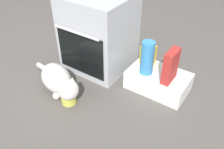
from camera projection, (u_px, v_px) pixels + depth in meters
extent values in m
plane|color=#56514C|center=(74.00, 82.00, 2.26)|extent=(8.00, 8.00, 0.00)
cube|color=#B7BABF|center=(99.00, 33.00, 2.28)|extent=(0.59, 0.55, 0.73)
cube|color=black|center=(81.00, 54.00, 2.15)|extent=(0.50, 0.01, 0.40)
cylinder|color=silver|center=(76.00, 33.00, 2.00)|extent=(0.47, 0.02, 0.02)
cube|color=white|center=(158.00, 81.00, 2.14)|extent=(0.53, 0.33, 0.17)
cylinder|color=#D1D14C|center=(69.00, 100.00, 2.03)|extent=(0.13, 0.13, 0.05)
sphere|color=brown|center=(69.00, 98.00, 2.02)|extent=(0.07, 0.07, 0.07)
ellipsoid|color=silver|center=(56.00, 78.00, 2.10)|extent=(0.40, 0.34, 0.23)
sphere|color=silver|center=(68.00, 90.00, 1.94)|extent=(0.18, 0.18, 0.18)
cone|color=silver|center=(73.00, 81.00, 1.93)|extent=(0.06, 0.06, 0.08)
cone|color=silver|center=(62.00, 86.00, 1.88)|extent=(0.06, 0.06, 0.08)
cylinder|color=silver|center=(44.00, 68.00, 2.32)|extent=(0.30, 0.15, 0.14)
sphere|color=silver|center=(70.00, 90.00, 2.12)|extent=(0.07, 0.07, 0.07)
sphere|color=silver|center=(56.00, 96.00, 2.06)|extent=(0.07, 0.07, 0.07)
cylinder|color=#388CD1|center=(147.00, 58.00, 2.00)|extent=(0.11, 0.11, 0.30)
cube|color=#B72D28|center=(171.00, 66.00, 1.93)|extent=(0.07, 0.18, 0.28)
cube|color=yellow|center=(148.00, 55.00, 2.15)|extent=(0.12, 0.09, 0.18)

